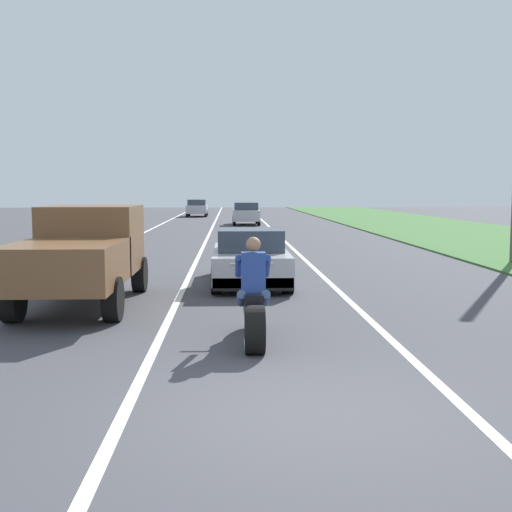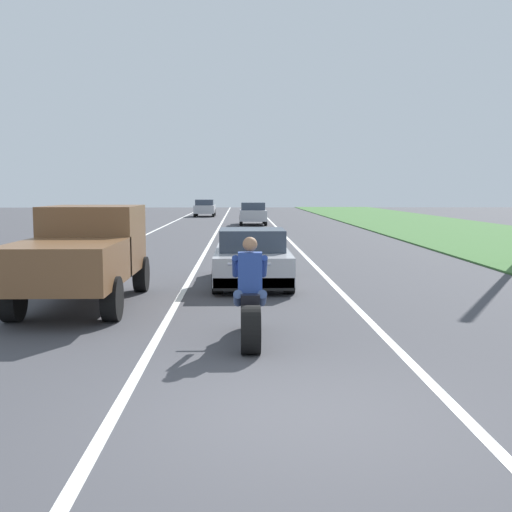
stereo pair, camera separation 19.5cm
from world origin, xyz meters
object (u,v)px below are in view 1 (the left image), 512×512
(motorcycle_with_rider, at_px, (253,305))
(pickup_truck_left_lane_brown, at_px, (83,251))
(sports_car_silver, at_px, (250,259))
(distant_car_far_ahead, at_px, (246,213))
(distant_car_further_ahead, at_px, (197,208))

(motorcycle_with_rider, xyz_separation_m, pickup_truck_left_lane_brown, (-3.29, 3.34, 0.51))
(sports_car_silver, xyz_separation_m, pickup_truck_left_lane_brown, (-3.43, -2.86, 0.48))
(motorcycle_with_rider, bearing_deg, pickup_truck_left_lane_brown, 134.49)
(sports_car_silver, height_order, distant_car_far_ahead, distant_car_far_ahead)
(pickup_truck_left_lane_brown, height_order, distant_car_further_ahead, pickup_truck_left_lane_brown)
(motorcycle_with_rider, relative_size, sports_car_silver, 0.51)
(sports_car_silver, distance_m, pickup_truck_left_lane_brown, 4.49)
(distant_car_far_ahead, bearing_deg, pickup_truck_left_lane_brown, -97.60)
(motorcycle_with_rider, distance_m, pickup_truck_left_lane_brown, 4.72)
(pickup_truck_left_lane_brown, relative_size, distant_car_further_ahead, 1.20)
(sports_car_silver, bearing_deg, distant_car_far_ahead, 88.79)
(sports_car_silver, distance_m, distant_car_far_ahead, 27.16)
(motorcycle_with_rider, bearing_deg, distant_car_further_ahead, 93.96)
(motorcycle_with_rider, height_order, pickup_truck_left_lane_brown, pickup_truck_left_lane_brown)
(distant_car_further_ahead, bearing_deg, sports_car_silver, -85.24)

